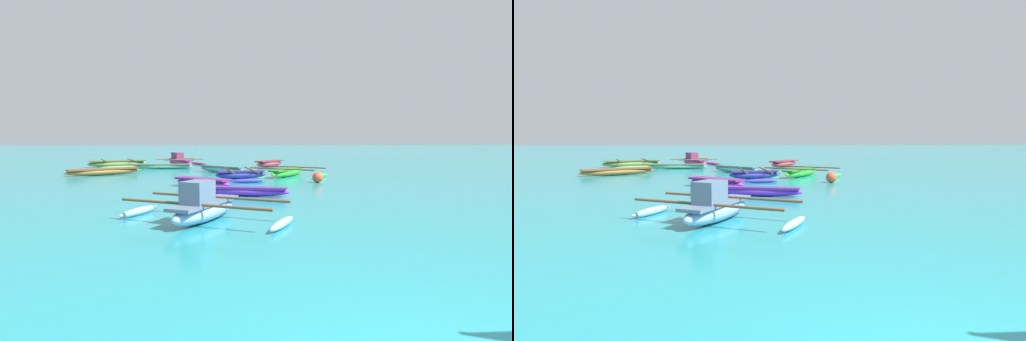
% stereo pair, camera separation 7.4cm
% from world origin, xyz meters
% --- Properties ---
extents(moored_boat_0, '(2.42, 2.61, 0.45)m').
position_xyz_m(moored_boat_0, '(0.69, 26.27, 0.25)').
color(moored_boat_0, '#BB3A4B').
rests_on(moored_boat_0, ground_plane).
extents(moored_boat_1, '(4.43, 3.21, 1.02)m').
position_xyz_m(moored_boat_1, '(-2.75, 7.48, 0.34)').
color(moored_boat_1, '#89B2E2').
rests_on(moored_boat_1, ground_plane).
extents(moored_boat_2, '(2.97, 2.84, 0.41)m').
position_xyz_m(moored_boat_2, '(-2.62, 21.43, 0.23)').
color(moored_boat_2, '#68B2AE').
rests_on(moored_boat_2, ground_plane).
extents(moored_boat_3, '(3.19, 1.27, 0.32)m').
position_xyz_m(moored_boat_3, '(-1.58, 11.74, 0.18)').
color(moored_boat_3, '#7D2EDD').
rests_on(moored_boat_3, ground_plane).
extents(moored_boat_4, '(4.03, 4.55, 0.53)m').
position_xyz_m(moored_boat_4, '(-10.11, 26.63, 0.25)').
color(moored_boat_4, olive).
rests_on(moored_boat_4, ground_plane).
extents(moored_boat_5, '(4.40, 3.89, 0.48)m').
position_xyz_m(moored_boat_5, '(0.97, 18.92, 0.23)').
color(moored_boat_5, '#39DA38').
rests_on(moored_boat_5, ground_plane).
extents(moored_boat_6, '(3.98, 0.81, 0.33)m').
position_xyz_m(moored_boat_6, '(-6.58, 24.69, 0.19)').
color(moored_boat_6, '#73B98E').
rests_on(moored_boat_6, ground_plane).
extents(moored_boat_7, '(4.10, 3.87, 0.97)m').
position_xyz_m(moored_boat_7, '(-5.91, 27.95, 0.32)').
color(moored_boat_7, '#C33E86').
rests_on(moored_boat_7, ground_plane).
extents(moored_boat_8, '(3.79, 2.76, 0.38)m').
position_xyz_m(moored_boat_8, '(-9.12, 20.29, 0.21)').
color(moored_boat_8, '#A5682E').
rests_on(moored_boat_8, ground_plane).
extents(moored_boat_9, '(2.60, 4.25, 0.47)m').
position_xyz_m(moored_boat_9, '(-1.60, 17.74, 0.22)').
color(moored_boat_9, '#3C37B7').
rests_on(moored_boat_9, ground_plane).
extents(moored_boat_10, '(2.63, 2.18, 0.38)m').
position_xyz_m(moored_boat_10, '(-3.25, 14.36, 0.21)').
color(moored_boat_10, purple).
rests_on(moored_boat_10, ground_plane).
extents(mooring_buoy_0, '(0.50, 0.50, 0.50)m').
position_xyz_m(mooring_buoy_0, '(1.89, 15.79, 0.25)').
color(mooring_buoy_0, '#E54C2D').
rests_on(mooring_buoy_0, ground_plane).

